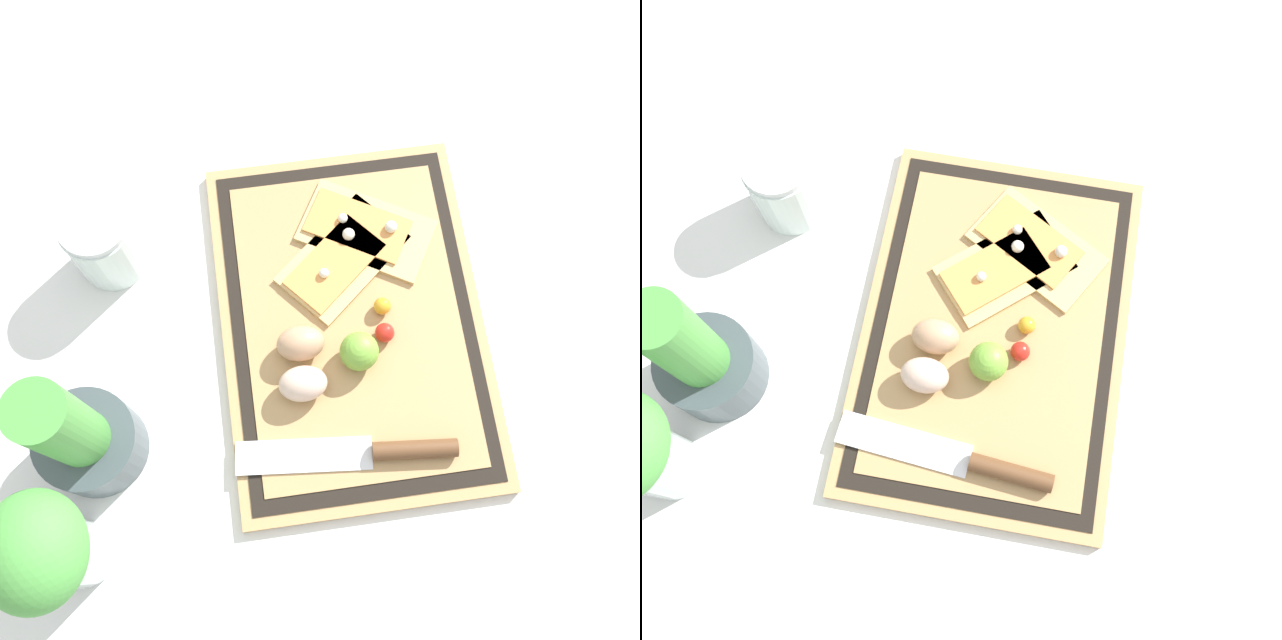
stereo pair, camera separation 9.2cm
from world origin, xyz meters
TOP-DOWN VIEW (x-y plane):
  - ground_plane at (0.00, 0.00)m, footprint 6.00×6.00m
  - cutting_board at (0.00, 0.00)m, footprint 0.47×0.33m
  - pizza_slice_near at (0.12, -0.03)m, footprint 0.16×0.19m
  - pizza_slice_far at (0.08, 0.00)m, footprint 0.18×0.18m
  - knife at (-0.17, -0.01)m, footprint 0.06×0.26m
  - egg_brown at (-0.03, 0.07)m, footprint 0.04×0.06m
  - egg_pink at (-0.08, 0.07)m, footprint 0.04×0.06m
  - lime at (-0.05, 0.00)m, footprint 0.05×0.05m
  - cherry_tomato_red at (-0.03, -0.04)m, footprint 0.02×0.02m
  - cherry_tomato_yellow at (0.01, -0.04)m, footprint 0.02×0.02m
  - herb_pot at (-0.11, 0.33)m, footprint 0.12×0.12m
  - sauce_jar at (0.13, 0.30)m, footprint 0.09×0.09m
  - herb_glass at (-0.24, 0.35)m, footprint 0.12×0.10m

SIDE VIEW (x-z plane):
  - ground_plane at x=0.00m, z-range 0.00..0.00m
  - cutting_board at x=0.00m, z-range 0.00..0.02m
  - pizza_slice_near at x=0.12m, z-range 0.01..0.03m
  - pizza_slice_far at x=0.08m, z-range 0.01..0.03m
  - knife at x=-0.17m, z-range 0.01..0.04m
  - cherry_tomato_yellow at x=0.01m, z-range 0.02..0.04m
  - cherry_tomato_red at x=-0.03m, z-range 0.02..0.04m
  - egg_brown at x=-0.03m, z-range 0.02..0.06m
  - egg_pink at x=-0.08m, z-range 0.02..0.06m
  - lime at x=-0.05m, z-range 0.02..0.07m
  - sauce_jar at x=0.13m, z-range -0.01..0.10m
  - herb_pot at x=-0.11m, z-range -0.04..0.19m
  - herb_glass at x=-0.24m, z-range 0.02..0.24m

